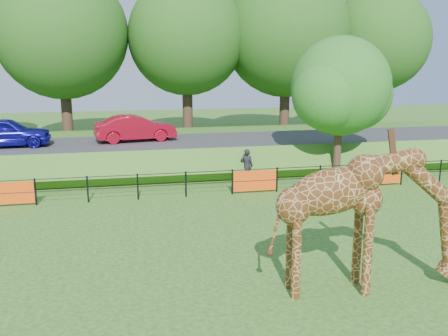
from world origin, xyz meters
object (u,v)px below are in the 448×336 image
(giraffe, at_px, (370,221))
(car_blue, at_px, (5,132))
(car_red, at_px, (135,128))
(tree_east, at_px, (342,90))
(visitor, at_px, (247,166))

(giraffe, bearing_deg, car_blue, 132.04)
(car_red, relative_size, tree_east, 0.62)
(tree_east, bearing_deg, car_blue, 164.78)
(car_blue, height_order, tree_east, tree_east)
(visitor, height_order, tree_east, tree_east)
(car_red, distance_m, visitor, 6.83)
(car_red, bearing_deg, tree_east, -126.22)
(giraffe, xyz_separation_m, visitor, (-0.22, 11.36, -1.00))
(giraffe, relative_size, visitor, 3.15)
(giraffe, height_order, visitor, giraffe)
(car_blue, distance_m, car_red, 6.40)
(tree_east, bearing_deg, visitor, 176.69)
(car_blue, relative_size, tree_east, 0.64)
(giraffe, relative_size, car_blue, 1.18)
(car_blue, height_order, visitor, car_blue)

